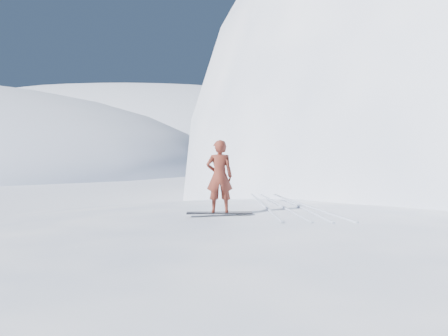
# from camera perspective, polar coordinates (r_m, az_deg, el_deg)

# --- Properties ---
(near_ridge) EXTENTS (36.00, 28.00, 4.80)m
(near_ridge) POSITION_cam_1_polar(r_m,az_deg,el_deg) (13.03, 17.02, -15.98)
(near_ridge) COLOR white
(near_ridge) RESTS_ON ground
(far_ridge_c) EXTENTS (140.00, 90.00, 36.00)m
(far_ridge_c) POSITION_cam_1_polar(r_m,az_deg,el_deg) (125.32, -11.35, 1.02)
(far_ridge_c) COLOR white
(far_ridge_c) RESTS_ON ground
(wind_bumps) EXTENTS (16.00, 14.40, 1.00)m
(wind_bumps) POSITION_cam_1_polar(r_m,az_deg,el_deg) (12.02, 10.14, -17.55)
(wind_bumps) COLOR white
(wind_bumps) RESTS_ON ground
(snowboard) EXTENTS (1.69, 0.57, 0.03)m
(snowboard) POSITION_cam_1_polar(r_m,az_deg,el_deg) (12.67, -0.53, -5.15)
(snowboard) COLOR black
(snowboard) RESTS_ON near_ridge
(snowboarder) EXTENTS (0.73, 0.54, 1.83)m
(snowboarder) POSITION_cam_1_polar(r_m,az_deg,el_deg) (12.57, -0.53, -0.95)
(snowboarder) COLOR maroon
(snowboarder) RESTS_ON snowboard
(board_tracks) EXTENTS (2.79, 5.92, 0.04)m
(board_tracks) POSITION_cam_1_polar(r_m,az_deg,el_deg) (14.30, 7.26, -4.21)
(board_tracks) COLOR silver
(board_tracks) RESTS_ON ground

